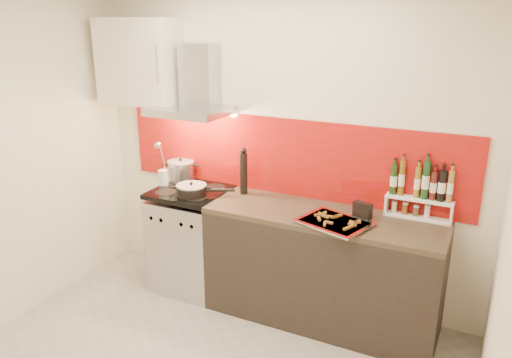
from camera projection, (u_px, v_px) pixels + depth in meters
The scene contains 14 objects.
back_wall at pixel (280, 146), 4.09m from camera, with size 3.40×0.02×2.60m, color silver.
right_wall at pixel (507, 260), 2.18m from camera, with size 0.02×2.80×2.60m, color silver.
backsplash at pixel (285, 157), 4.09m from camera, with size 3.00×0.02×0.64m, color maroon.
range_stove at pixel (192, 240), 4.40m from camera, with size 0.60×0.60×0.91m.
counter at pixel (322, 268), 3.89m from camera, with size 1.80×0.60×0.90m.
range_hood at pixel (195, 89), 4.11m from camera, with size 0.62×0.50×0.61m.
upper_cabinet at pixel (140, 61), 4.27m from camera, with size 0.70×0.35×0.72m, color silver.
stock_pot at pixel (181, 170), 4.48m from camera, with size 0.24×0.24×0.21m.
saute_pan at pixel (192, 190), 4.11m from camera, with size 0.46×0.29×0.12m.
utensil_jar at pixel (162, 173), 4.33m from camera, with size 0.09×0.13×0.41m.
pepper_mill at pixel (244, 172), 4.13m from camera, with size 0.06×0.06×0.40m.
step_shelf at pixel (420, 194), 3.63m from camera, with size 0.48×0.13×0.44m.
caddy_box at pixel (362, 210), 3.67m from camera, with size 0.14×0.06×0.12m, color black.
baking_tray at pixel (334, 222), 3.56m from camera, with size 0.57×0.49×0.03m.
Camera 1 is at (1.58, -2.25, 2.32)m, focal length 35.00 mm.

